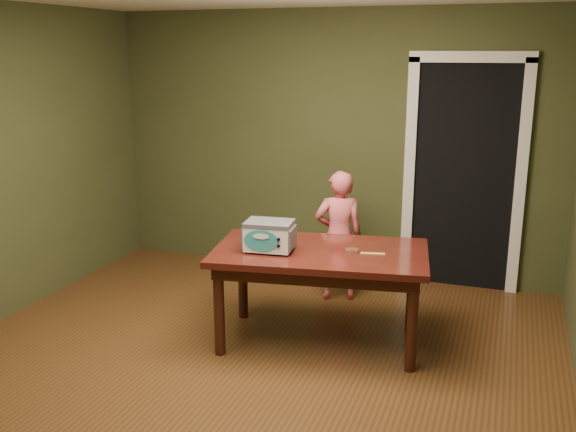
% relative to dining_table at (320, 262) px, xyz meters
% --- Properties ---
extents(floor, '(5.00, 5.00, 0.00)m').
position_rel_dining_table_xyz_m(floor, '(-0.40, -0.85, -0.65)').
color(floor, brown).
rests_on(floor, ground).
extents(room_shell, '(4.52, 5.02, 2.61)m').
position_rel_dining_table_xyz_m(room_shell, '(-0.40, -0.85, 1.06)').
color(room_shell, '#3E4524').
rests_on(room_shell, ground).
extents(doorway, '(1.10, 0.66, 2.25)m').
position_rel_dining_table_xyz_m(doorway, '(0.90, 1.93, 0.41)').
color(doorway, black).
rests_on(doorway, ground).
extents(dining_table, '(1.72, 1.14, 0.75)m').
position_rel_dining_table_xyz_m(dining_table, '(0.00, 0.00, 0.00)').
color(dining_table, '#370F0C').
rests_on(dining_table, floor).
extents(toy_oven, '(0.40, 0.29, 0.23)m').
position_rel_dining_table_xyz_m(toy_oven, '(-0.35, -0.15, 0.22)').
color(toy_oven, '#4C4F54').
rests_on(toy_oven, dining_table).
extents(baking_pan, '(0.10, 0.10, 0.02)m').
position_rel_dining_table_xyz_m(baking_pan, '(0.24, 0.03, 0.11)').
color(baking_pan, silver).
rests_on(baking_pan, dining_table).
extents(spatula, '(0.18, 0.06, 0.01)m').
position_rel_dining_table_xyz_m(spatula, '(0.40, 0.03, 0.10)').
color(spatula, '#DDBF60').
rests_on(spatula, dining_table).
extents(child, '(0.51, 0.43, 1.19)m').
position_rel_dining_table_xyz_m(child, '(-0.10, 0.92, -0.06)').
color(child, '#EE6268').
rests_on(child, floor).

